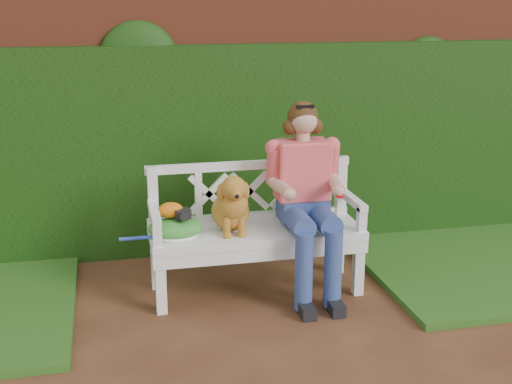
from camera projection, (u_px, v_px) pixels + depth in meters
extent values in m
plane|color=#452315|center=(254.00, 343.00, 4.23)|extent=(60.00, 60.00, 0.00)
cube|color=brown|center=(205.00, 116.00, 5.71)|extent=(10.00, 0.30, 2.20)
cube|color=#225610|center=(210.00, 151.00, 5.57)|extent=(10.00, 0.18, 1.70)
cube|color=black|center=(182.00, 214.00, 4.64)|extent=(0.13, 0.11, 0.07)
ellipsoid|color=orange|center=(171.00, 210.00, 4.66)|extent=(0.21, 0.18, 0.11)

